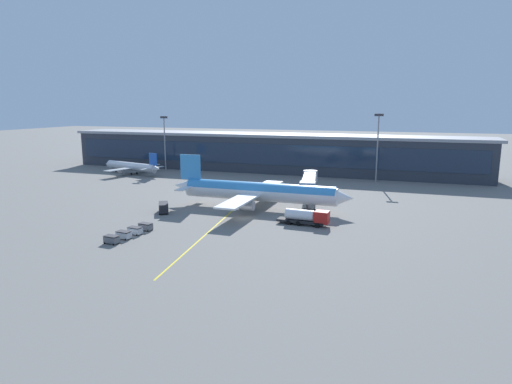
# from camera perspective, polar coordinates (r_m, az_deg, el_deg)

# --- Properties ---
(ground_plane) EXTENTS (700.00, 700.00, 0.00)m
(ground_plane) POSITION_cam_1_polar(r_m,az_deg,el_deg) (99.16, -1.55, -3.35)
(ground_plane) COLOR slate
(apron_lead_in_line) EXTENTS (10.86, 79.34, 0.01)m
(apron_lead_in_line) POSITION_cam_1_polar(r_m,az_deg,el_deg) (102.63, -3.55, -2.87)
(apron_lead_in_line) COLOR yellow
(apron_lead_in_line) RESTS_ON ground_plane
(terminal_building) EXTENTS (158.50, 17.04, 14.03)m
(terminal_building) POSITION_cam_1_polar(r_m,az_deg,el_deg) (170.10, 1.20, 5.06)
(terminal_building) COLOR #2D333D
(terminal_building) RESTS_ON ground_plane
(main_airliner) EXTENTS (45.01, 35.50, 12.43)m
(main_airliner) POSITION_cam_1_polar(r_m,az_deg,el_deg) (107.19, 0.28, 0.06)
(main_airliner) COLOR white
(main_airliner) RESTS_ON ground_plane
(jet_bridge) EXTENTS (7.37, 21.89, 6.93)m
(jet_bridge) POSITION_cam_1_polar(r_m,az_deg,el_deg) (115.67, 6.74, 1.28)
(jet_bridge) COLOR #B2B7BC
(jet_bridge) RESTS_ON ground_plane
(fuel_tanker) EXTENTS (10.91, 3.07, 3.25)m
(fuel_tanker) POSITION_cam_1_polar(r_m,az_deg,el_deg) (93.81, 6.43, -3.15)
(fuel_tanker) COLOR #232326
(fuel_tanker) RESTS_ON ground_plane
(crew_van) EXTENTS (4.41, 5.36, 2.30)m
(crew_van) POSITION_cam_1_polar(r_m,az_deg,el_deg) (106.25, -11.64, -1.88)
(crew_van) COLOR black
(crew_van) RESTS_ON ground_plane
(baggage_cart_0) EXTENTS (2.78, 1.84, 1.48)m
(baggage_cart_0) POSITION_cam_1_polar(r_m,az_deg,el_deg) (85.29, -17.82, -5.73)
(baggage_cart_0) COLOR #595B60
(baggage_cart_0) RESTS_ON ground_plane
(baggage_cart_1) EXTENTS (2.78, 1.84, 1.48)m
(baggage_cart_1) POSITION_cam_1_polar(r_m,az_deg,el_deg) (87.56, -16.41, -5.22)
(baggage_cart_1) COLOR #B2B7BC
(baggage_cart_1) RESTS_ON ground_plane
(baggage_cart_2) EXTENTS (2.78, 1.84, 1.48)m
(baggage_cart_2) POSITION_cam_1_polar(r_m,az_deg,el_deg) (89.89, -15.07, -4.73)
(baggage_cart_2) COLOR #B2B7BC
(baggage_cart_2) RESTS_ON ground_plane
(baggage_cart_3) EXTENTS (2.78, 1.84, 1.48)m
(baggage_cart_3) POSITION_cam_1_polar(r_m,az_deg,el_deg) (92.27, -13.81, -4.26)
(baggage_cart_3) COLOR #595B60
(baggage_cart_3) RESTS_ON ground_plane
(commuter_jet_far) EXTENTS (28.87, 23.07, 8.26)m
(commuter_jet_far) POSITION_cam_1_polar(r_m,az_deg,el_deg) (168.20, -15.49, 3.14)
(commuter_jet_far) COLOR #B2B7BC
(commuter_jet_far) RESTS_ON ground_plane
(apron_light_mast_0) EXTENTS (2.80, 0.50, 21.85)m
(apron_light_mast_0) POSITION_cam_1_polar(r_m,az_deg,el_deg) (149.66, 15.16, 6.12)
(apron_light_mast_0) COLOR gray
(apron_light_mast_0) RESTS_ON ground_plane
(apron_light_mast_1) EXTENTS (2.80, 0.50, 20.42)m
(apron_light_mast_1) POSITION_cam_1_polar(r_m,az_deg,el_deg) (173.71, -11.50, 6.66)
(apron_light_mast_1) COLOR gray
(apron_light_mast_1) RESTS_ON ground_plane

